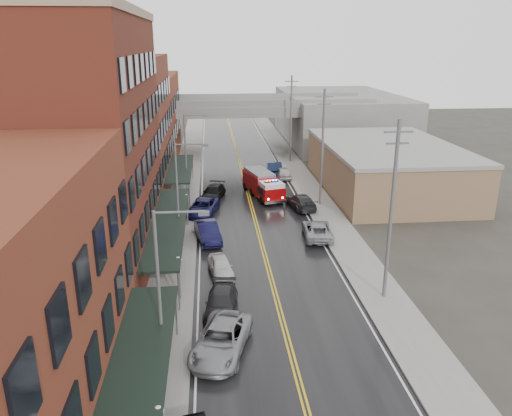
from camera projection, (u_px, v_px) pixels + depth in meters
road at (256, 224)px, 47.02m from camera, size 11.00×160.00×0.02m
sidewalk_left at (178, 226)px, 46.36m from camera, size 3.00×160.00×0.15m
sidewalk_right at (332, 221)px, 47.65m from camera, size 3.00×160.00×0.15m
curb_left at (196, 225)px, 46.51m from camera, size 0.30×160.00×0.15m
curb_right at (315, 221)px, 47.50m from camera, size 0.30×160.00×0.15m
brick_building_b at (84, 148)px, 36.39m from camera, size 9.00×20.00×18.00m
brick_building_c at (124, 128)px, 53.39m from camera, size 9.00×15.00×15.00m
brick_building_far at (144, 119)px, 70.38m from camera, size 9.00×20.00×12.00m
tan_building at (387, 169)px, 57.09m from camera, size 14.00×22.00×5.00m
right_far_block at (339, 118)px, 85.11m from camera, size 18.00×30.00×8.00m
awning_0 at (136, 378)px, 20.87m from camera, size 2.60×16.00×3.09m
awning_1 at (169, 222)px, 38.81m from camera, size 2.60×18.00×3.09m
awning_2 at (180, 168)px, 55.33m from camera, size 2.60×13.00×3.09m
globe_lamp_1 at (179, 268)px, 32.51m from camera, size 0.44×0.44×3.12m
globe_lamp_2 at (187, 203)px, 45.73m from camera, size 0.44×0.44×3.12m
street_lamp_0 at (164, 286)px, 24.03m from camera, size 2.64×0.22×9.00m
street_lamp_1 at (180, 191)px, 39.14m from camera, size 2.64×0.22×9.00m
street_lamp_2 at (188, 149)px, 54.24m from camera, size 2.64×0.22×9.00m
utility_pole_0 at (392, 209)px, 31.50m from camera, size 1.80×0.24×12.00m
utility_pole_1 at (322, 146)px, 50.38m from camera, size 1.80×0.24×12.00m
utility_pole_2 at (291, 118)px, 69.26m from camera, size 1.80×0.24×12.00m
overpass at (236, 114)px, 75.34m from camera, size 40.00×10.00×7.50m
fire_truck at (263, 184)px, 54.79m from camera, size 4.36×7.75×2.70m
parked_car_left_2 at (221, 340)px, 27.42m from camera, size 4.07×6.13×1.56m
parked_car_left_3 at (221, 302)px, 31.55m from camera, size 2.53×4.88×1.35m
parked_car_left_4 at (221, 266)px, 36.62m from camera, size 2.17×4.11×1.33m
parked_car_left_5 at (208, 232)px, 42.86m from camera, size 2.57×5.15×1.62m
parked_car_left_6 at (203, 207)px, 49.37m from camera, size 3.64×5.78×1.49m
parked_car_left_7 at (213, 193)px, 54.22m from camera, size 3.21×5.40×1.47m
parked_car_right_0 at (317, 230)px, 43.57m from camera, size 2.85×5.35×1.43m
parked_car_right_1 at (301, 201)px, 51.20m from camera, size 2.90×5.43×1.50m
parked_car_right_2 at (283, 172)px, 62.52m from camera, size 1.93×4.43×1.49m
parked_car_right_3 at (274, 168)px, 64.26m from camera, size 2.13×5.19×1.67m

